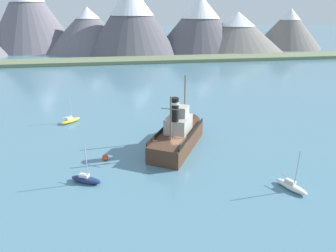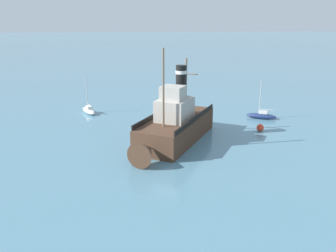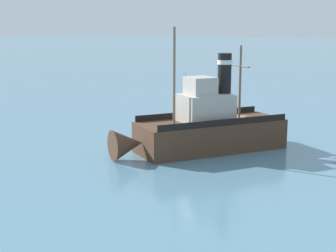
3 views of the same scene
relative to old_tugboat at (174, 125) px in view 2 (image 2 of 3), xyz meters
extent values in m
plane|color=teal|center=(-0.44, -3.18, -1.83)|extent=(600.00, 600.00, 0.00)
cube|color=#4C3323|center=(-0.30, -0.54, -0.63)|extent=(9.73, 12.61, 2.40)
cone|color=#4C3323|center=(3.24, 5.73, -0.63)|extent=(3.23, 3.25, 2.35)
cube|color=#B2ADA3|center=(-0.06, -0.10, 1.67)|extent=(4.58, 4.96, 2.20)
cube|color=#B2ADA3|center=(0.19, 0.34, 3.47)|extent=(2.90, 2.82, 1.40)
cylinder|color=black|center=(-0.89, -1.58, 4.37)|extent=(1.10, 1.10, 3.20)
cylinder|color=silver|center=(-0.89, -1.58, 5.27)|extent=(1.16, 1.16, 0.35)
cylinder|color=#75604C|center=(1.32, 2.34, 4.32)|extent=(0.20, 0.20, 7.50)
cylinder|color=#75604C|center=(-1.63, -2.89, 3.57)|extent=(0.20, 0.20, 6.00)
cylinder|color=#75604C|center=(-1.63, -2.89, 4.89)|extent=(2.32, 1.38, 0.12)
cube|color=black|center=(-2.18, 0.53, 0.82)|extent=(5.71, 9.98, 0.50)
cube|color=black|center=(1.57, -1.60, 0.82)|extent=(5.71, 9.98, 0.50)
ellipsoid|color=white|center=(10.23, -12.76, -1.48)|extent=(2.62, 3.90, 0.70)
cube|color=silver|center=(10.15, -12.58, -0.95)|extent=(1.05, 1.27, 0.36)
cylinder|color=#B7B7BC|center=(10.36, -13.03, 0.97)|extent=(0.10, 0.10, 4.20)
cylinder|color=#B7B7BC|center=(9.98, -12.22, -0.58)|extent=(0.85, 1.66, 0.08)
ellipsoid|color=navy|center=(-12.28, -7.73, -1.48)|extent=(3.88, 2.71, 0.70)
cube|color=silver|center=(-12.46, -7.63, -0.95)|extent=(1.27, 1.07, 0.36)
cylinder|color=#B7B7BC|center=(-12.01, -7.86, 0.97)|extent=(0.10, 0.10, 4.20)
cylinder|color=#B7B7BC|center=(-12.81, -7.45, -0.58)|extent=(1.64, 0.89, 0.08)
sphere|color=red|center=(-10.29, -2.61, -1.42)|extent=(0.83, 0.83, 0.83)
camera|label=1|loc=(-7.66, -38.46, 16.91)|focal=32.00mm
camera|label=2|loc=(4.23, 35.12, 10.67)|focal=38.00mm
camera|label=3|loc=(-20.99, 34.77, 8.36)|focal=55.00mm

